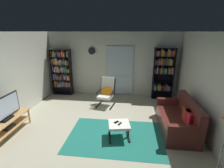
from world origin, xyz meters
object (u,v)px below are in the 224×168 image
Objects in this scene: bookshelf_near_tv at (62,71)px; bookshelf_near_sofa at (163,71)px; television at (4,109)px; cell_phone at (116,122)px; tv_remote at (120,124)px; leather_sofa at (179,120)px; ottoman at (119,126)px; lounge_armchair at (107,91)px; tv_stand at (8,125)px; wall_clock at (92,51)px.

bookshelf_near_sofa is at bearing 0.37° from bookshelf_near_tv.
television is 2.82m from cell_phone.
tv_remote is at bearing -117.31° from bookshelf_near_sofa.
leather_sofa is 1.73m from cell_phone.
bookshelf_near_tv reaches higher than ottoman.
lounge_armchair is (2.04, -0.88, -0.50)m from bookshelf_near_tv.
lounge_armchair reaches higher than tv_stand.
tv_stand is 1.35× the size of television.
wall_clock reaches higher than tv_remote.
tv_remote is (0.63, -1.97, -0.12)m from lounge_armchair.
bookshelf_near_tv reaches higher than tv_stand.
lounge_armchair is 7.30× the size of cell_phone.
lounge_armchair is 7.10× the size of tv_remote.
bookshelf_near_sofa is 7.01× the size of wall_clock.
bookshelf_near_sofa is (4.37, 3.09, 0.36)m from television.
tv_remote is (-1.49, -2.88, -0.70)m from bookshelf_near_sofa.
wall_clock is (-1.36, 3.02, 1.51)m from ottoman.
bookshelf_near_tv is 1.12× the size of leather_sofa.
tv_stand reaches higher than ottoman.
wall_clock is (-1.39, 3.04, 1.43)m from tv_remote.
lounge_armchair is at bearing 107.30° from ottoman.
bookshelf_near_sofa is at bearing 91.96° from leather_sofa.
lounge_armchair is at bearing -156.73° from bookshelf_near_sofa.
bookshelf_near_sofa is at bearing 98.82° from cell_phone.
television is 3.09m from bookshelf_near_tv.
wall_clock is at bearing 114.33° from ottoman.
tv_stand is 4.78× the size of wall_clock.
ottoman is 2.06× the size of wall_clock.
cell_phone is (2.79, 0.29, 0.11)m from tv_stand.
television reaches higher than tv_stand.
bookshelf_near_sofa reaches higher than television.
ottoman is (-1.59, -0.54, 0.02)m from leather_sofa.
television is 1.73× the size of ottoman.
lounge_armchair is (-2.20, 1.42, 0.22)m from leather_sofa.
television is 5.37m from bookshelf_near_sofa.
leather_sofa is 2.86× the size of ottoman.
wall_clock reaches higher than tv_stand.
leather_sofa is 5.89× the size of wall_clock.
bookshelf_near_tv is (0.22, 3.07, 0.72)m from tv_stand.
tv_stand reaches higher than cell_phone.
television reaches higher than leather_sofa.
tv_remote is (2.67, -2.86, -0.61)m from bookshelf_near_tv.
wall_clock is (-1.29, 2.97, 1.43)m from cell_phone.
television is at bearing -175.37° from ottoman.
bookshelf_near_sofa is 3.41× the size of ottoman.
tv_remote is 3.63m from wall_clock.
cell_phone is at bearing -66.48° from wall_clock.
leather_sofa is 1.67× the size of lounge_armchair.
lounge_armchair is at bearing 44.10° from tv_stand.
ottoman is (2.86, 0.23, 0.03)m from tv_stand.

